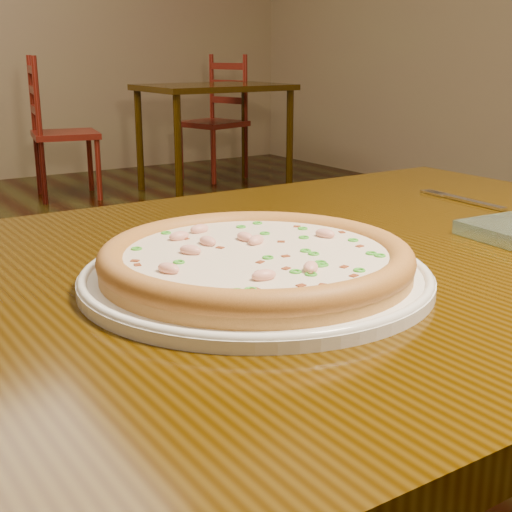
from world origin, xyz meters
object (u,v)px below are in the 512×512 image
pizza (256,259)px  hero_table (315,332)px  bg_table_right (214,98)px  chair_c (57,134)px  chair_d (218,122)px  plate (256,276)px

pizza → hero_table: bearing=22.6°
bg_table_right → chair_c: (-1.04, 0.33, -0.22)m
pizza → chair_c: 4.37m
bg_table_right → chair_c: chair_c is taller
pizza → chair_c: size_ratio=0.34×
pizza → chair_d: 4.97m
hero_table → chair_d: size_ratio=1.26×
hero_table → plate: size_ratio=3.28×
chair_d → plate: bearing=-120.1°
hero_table → chair_d: 4.86m
pizza → bg_table_right: size_ratio=0.33×
hero_table → bg_table_right: same height
chair_c → plate: bearing=-105.5°
plate → chair_c: size_ratio=0.38×
plate → chair_d: (2.49, 4.29, -0.32)m
pizza → chair_d: (2.49, 4.29, -0.34)m
pizza → bg_table_right: 4.45m
plate → chair_c: chair_c is taller
bg_table_right → chair_d: size_ratio=1.05×
hero_table → plate: 0.17m
hero_table → chair_c: chair_c is taller
pizza → bg_table_right: (2.20, 3.86, -0.12)m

